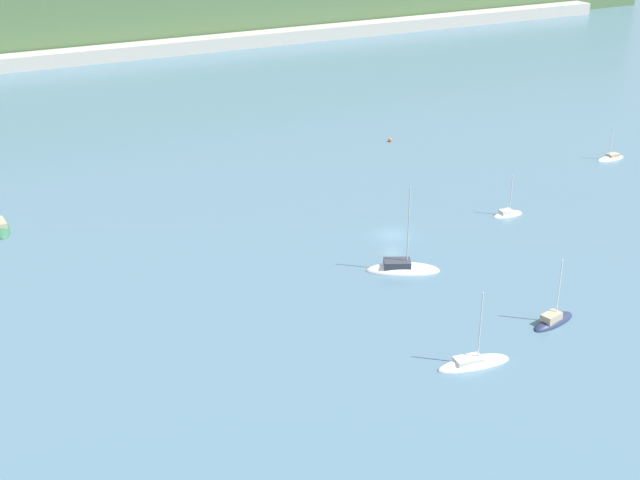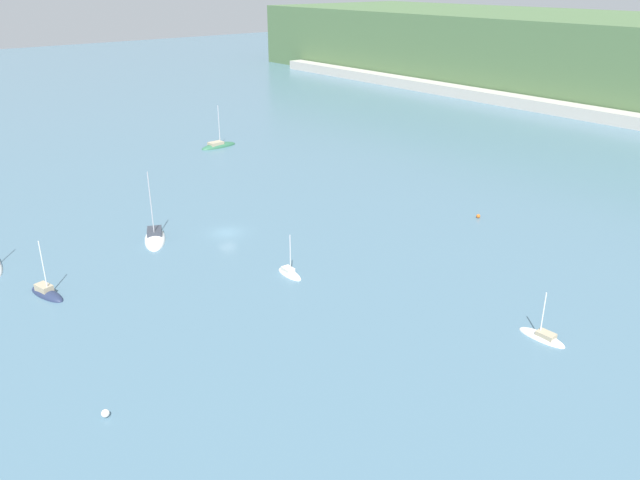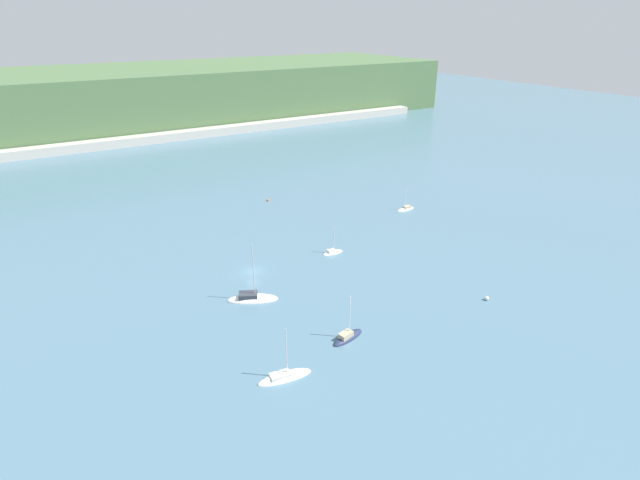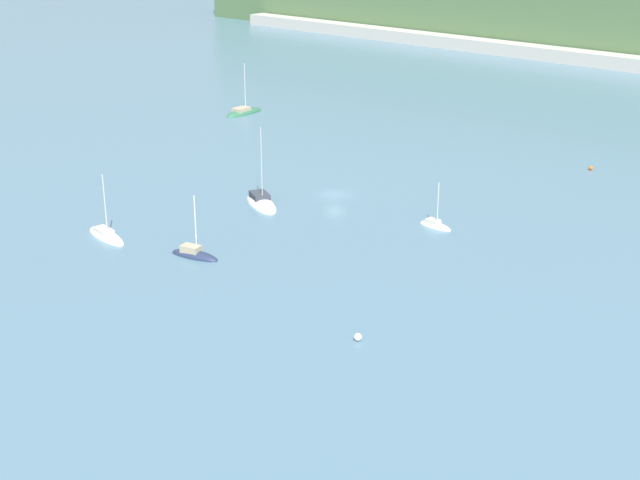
{
  "view_description": "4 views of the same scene",
  "coord_description": "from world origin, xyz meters",
  "px_view_note": "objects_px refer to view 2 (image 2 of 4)",
  "views": [
    {
      "loc": [
        -56.96,
        -91.58,
        46.95
      ],
      "look_at": [
        -13.09,
        -4.72,
        3.8
      ],
      "focal_mm": 50.0,
      "sensor_mm": 36.0,
      "label": 1
    },
    {
      "loc": [
        77.77,
        -45.3,
        36.6
      ],
      "look_at": [
        17.45,
        4.26,
        3.36
      ],
      "focal_mm": 35.0,
      "sensor_mm": 36.0,
      "label": 2
    },
    {
      "loc": [
        -34.02,
        -80.36,
        45.48
      ],
      "look_at": [
        15.51,
        -0.01,
        3.1
      ],
      "focal_mm": 28.0,
      "sensor_mm": 36.0,
      "label": 3
    },
    {
      "loc": [
        77.43,
        -88.25,
        38.07
      ],
      "look_at": [
        12.37,
        -16.67,
        1.16
      ],
      "focal_mm": 50.0,
      "sensor_mm": 36.0,
      "label": 4
    }
  ],
  "objects_px": {
    "sailboat_5": "(290,274)",
    "mooring_buoy_0": "(105,413)",
    "sailboat_2": "(542,338)",
    "mooring_buoy_1": "(478,216)",
    "sailboat_0": "(47,294)",
    "sailboat_4": "(155,239)",
    "sailboat_3": "(218,146)"
  },
  "relations": [
    {
      "from": "sailboat_5",
      "to": "mooring_buoy_0",
      "type": "relative_size",
      "value": 8.52
    },
    {
      "from": "sailboat_2",
      "to": "mooring_buoy_1",
      "type": "distance_m",
      "value": 36.74
    },
    {
      "from": "mooring_buoy_1",
      "to": "mooring_buoy_0",
      "type": "bearing_deg",
      "value": -81.58
    },
    {
      "from": "sailboat_0",
      "to": "mooring_buoy_1",
      "type": "relative_size",
      "value": 12.75
    },
    {
      "from": "sailboat_4",
      "to": "mooring_buoy_1",
      "type": "distance_m",
      "value": 51.51
    },
    {
      "from": "sailboat_2",
      "to": "mooring_buoy_1",
      "type": "relative_size",
      "value": 9.57
    },
    {
      "from": "sailboat_2",
      "to": "sailboat_5",
      "type": "xyz_separation_m",
      "value": [
        -30.18,
        -11.9,
        0.01
      ]
    },
    {
      "from": "sailboat_4",
      "to": "sailboat_3",
      "type": "bearing_deg",
      "value": 165.72
    },
    {
      "from": "sailboat_0",
      "to": "sailboat_2",
      "type": "bearing_deg",
      "value": 27.12
    },
    {
      "from": "sailboat_0",
      "to": "sailboat_3",
      "type": "height_order",
      "value": "sailboat_3"
    },
    {
      "from": "sailboat_0",
      "to": "sailboat_4",
      "type": "xyz_separation_m",
      "value": [
        -7.77,
        18.22,
        -0.02
      ]
    },
    {
      "from": "sailboat_2",
      "to": "sailboat_5",
      "type": "relative_size",
      "value": 0.95
    },
    {
      "from": "sailboat_3",
      "to": "mooring_buoy_0",
      "type": "xyz_separation_m",
      "value": [
        76.72,
        -57.53,
        0.28
      ]
    },
    {
      "from": "mooring_buoy_0",
      "to": "sailboat_4",
      "type": "bearing_deg",
      "value": 148.3
    },
    {
      "from": "sailboat_3",
      "to": "sailboat_5",
      "type": "distance_m",
      "value": 69.65
    },
    {
      "from": "sailboat_2",
      "to": "sailboat_4",
      "type": "xyz_separation_m",
      "value": [
        -52.54,
        -20.4,
        0.03
      ]
    },
    {
      "from": "mooring_buoy_0",
      "to": "mooring_buoy_1",
      "type": "relative_size",
      "value": 1.18
    },
    {
      "from": "sailboat_0",
      "to": "sailboat_3",
      "type": "distance_m",
      "value": 73.31
    },
    {
      "from": "sailboat_0",
      "to": "sailboat_4",
      "type": "distance_m",
      "value": 19.81
    },
    {
      "from": "mooring_buoy_0",
      "to": "mooring_buoy_1",
      "type": "distance_m",
      "value": 67.29
    },
    {
      "from": "sailboat_4",
      "to": "mooring_buoy_1",
      "type": "height_order",
      "value": "sailboat_4"
    },
    {
      "from": "sailboat_4",
      "to": "sailboat_5",
      "type": "relative_size",
      "value": 1.84
    },
    {
      "from": "mooring_buoy_1",
      "to": "sailboat_0",
      "type": "bearing_deg",
      "value": -105.41
    },
    {
      "from": "sailboat_3",
      "to": "mooring_buoy_0",
      "type": "bearing_deg",
      "value": -129.47
    },
    {
      "from": "mooring_buoy_1",
      "to": "sailboat_5",
      "type": "bearing_deg",
      "value": -94.44
    },
    {
      "from": "sailboat_2",
      "to": "sailboat_0",
      "type": "bearing_deg",
      "value": 38.74
    },
    {
      "from": "sailboat_0",
      "to": "sailboat_2",
      "type": "distance_m",
      "value": 59.13
    },
    {
      "from": "sailboat_2",
      "to": "sailboat_5",
      "type": "distance_m",
      "value": 32.44
    },
    {
      "from": "sailboat_2",
      "to": "sailboat_4",
      "type": "bearing_deg",
      "value": 19.18
    },
    {
      "from": "mooring_buoy_0",
      "to": "sailboat_2",
      "type": "bearing_deg",
      "value": 67.4
    },
    {
      "from": "sailboat_3",
      "to": "mooring_buoy_1",
      "type": "height_order",
      "value": "sailboat_3"
    },
    {
      "from": "sailboat_0",
      "to": "mooring_buoy_0",
      "type": "xyz_separation_m",
      "value": [
        27.27,
        -3.41,
        0.24
      ]
    }
  ]
}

